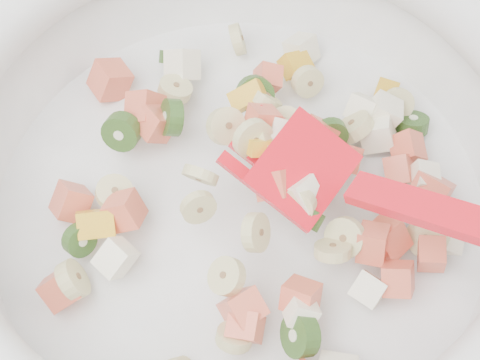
# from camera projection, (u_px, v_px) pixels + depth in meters

# --- Properties ---
(mixing_bowl) EXTENTS (0.47, 0.43, 0.15)m
(mixing_bowl) POSITION_uv_depth(u_px,v_px,m) (241.00, 167.00, 0.47)
(mixing_bowl) COLOR white
(mixing_bowl) RESTS_ON counter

